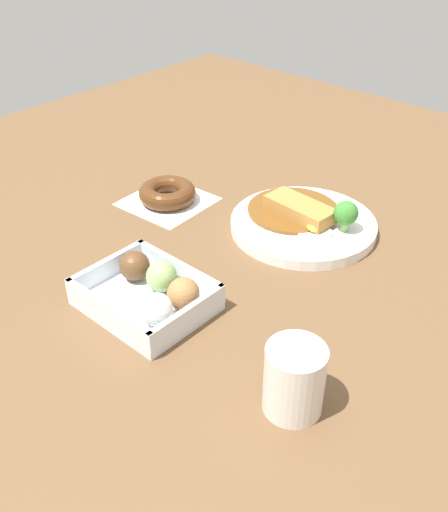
% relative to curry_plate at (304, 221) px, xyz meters
% --- Properties ---
extents(ground_plane, '(1.60, 1.60, 0.00)m').
position_rel_curry_plate_xyz_m(ground_plane, '(0.04, 0.13, -0.02)').
color(ground_plane, brown).
extents(curry_plate, '(0.24, 0.24, 0.07)m').
position_rel_curry_plate_xyz_m(curry_plate, '(0.00, 0.00, 0.00)').
color(curry_plate, white).
rests_on(curry_plate, ground_plane).
extents(donut_box, '(0.17, 0.14, 0.06)m').
position_rel_curry_plate_xyz_m(donut_box, '(0.04, 0.31, 0.01)').
color(donut_box, silver).
rests_on(donut_box, ground_plane).
extents(chocolate_ring_donut, '(0.15, 0.15, 0.03)m').
position_rel_curry_plate_xyz_m(chocolate_ring_donut, '(0.24, 0.09, 0.00)').
color(chocolate_ring_donut, white).
rests_on(chocolate_ring_donut, ground_plane).
extents(coffee_mug, '(0.07, 0.07, 0.09)m').
position_rel_curry_plate_xyz_m(coffee_mug, '(-0.22, 0.32, 0.03)').
color(coffee_mug, silver).
rests_on(coffee_mug, ground_plane).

